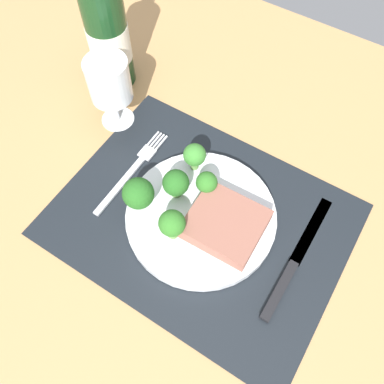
% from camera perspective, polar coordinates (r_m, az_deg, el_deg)
% --- Properties ---
extents(ground_plane, '(1.40, 1.10, 0.03)m').
position_cam_1_polar(ground_plane, '(0.67, 1.21, -4.43)').
color(ground_plane, tan).
extents(placemat, '(0.45, 0.35, 0.00)m').
position_cam_1_polar(placemat, '(0.66, 1.24, -3.81)').
color(placemat, black).
rests_on(placemat, ground_plane).
extents(plate, '(0.24, 0.24, 0.02)m').
position_cam_1_polar(plate, '(0.65, 1.25, -3.44)').
color(plate, silver).
rests_on(plate, placemat).
extents(steak, '(0.11, 0.10, 0.03)m').
position_cam_1_polar(steak, '(0.62, 4.69, -4.42)').
color(steak, '#8C5647').
rests_on(steak, plate).
extents(broccoli_back_left, '(0.05, 0.05, 0.06)m').
position_cam_1_polar(broccoli_back_left, '(0.62, -7.51, -0.22)').
color(broccoli_back_left, '#6B994C').
rests_on(broccoli_back_left, plate).
extents(broccoli_near_steak, '(0.03, 0.03, 0.05)m').
position_cam_1_polar(broccoli_near_steak, '(0.64, 2.06, 1.30)').
color(broccoli_near_steak, '#6B994C').
rests_on(broccoli_near_steak, plate).
extents(broccoli_near_fork, '(0.04, 0.04, 0.05)m').
position_cam_1_polar(broccoli_near_fork, '(0.63, -2.27, 1.22)').
color(broccoli_near_fork, '#5B8942').
rests_on(broccoli_near_fork, plate).
extents(broccoli_front_edge, '(0.04, 0.04, 0.06)m').
position_cam_1_polar(broccoli_front_edge, '(0.59, -2.80, -4.47)').
color(broccoli_front_edge, '#5B8942').
rests_on(broccoli_front_edge, plate).
extents(broccoli_center, '(0.04, 0.04, 0.05)m').
position_cam_1_polar(broccoli_center, '(0.66, 0.36, 5.14)').
color(broccoli_center, '#5B8942').
rests_on(broccoli_center, plate).
extents(fork, '(0.02, 0.19, 0.01)m').
position_cam_1_polar(fork, '(0.70, -8.34, 2.97)').
color(fork, silver).
rests_on(fork, placemat).
extents(knife, '(0.02, 0.23, 0.01)m').
position_cam_1_polar(knife, '(0.64, 13.85, -9.96)').
color(knife, black).
rests_on(knife, placemat).
extents(wine_bottle, '(0.08, 0.08, 0.28)m').
position_cam_1_polar(wine_bottle, '(0.79, -11.66, 20.63)').
color(wine_bottle, '#143819').
rests_on(wine_bottle, ground_plane).
extents(wine_glass, '(0.07, 0.07, 0.14)m').
position_cam_1_polar(wine_glass, '(0.72, -11.44, 14.62)').
color(wine_glass, silver).
rests_on(wine_glass, ground_plane).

